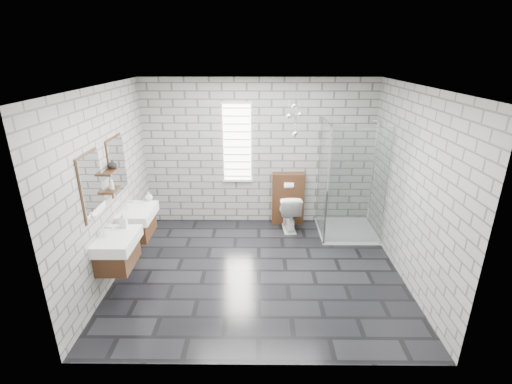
{
  "coord_description": "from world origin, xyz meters",
  "views": [
    {
      "loc": [
        -0.0,
        -4.82,
        3.12
      ],
      "look_at": [
        -0.04,
        0.35,
        1.14
      ],
      "focal_mm": 26.0,
      "sensor_mm": 36.0,
      "label": 1
    }
  ],
  "objects_px": {
    "vanity_left": "(114,242)",
    "vanity_right": "(135,214)",
    "toilet": "(289,211)",
    "shower_enclosure": "(344,209)",
    "cistern_panel": "(288,198)"
  },
  "relations": [
    {
      "from": "vanity_right",
      "to": "shower_enclosure",
      "type": "distance_m",
      "value": 3.51
    },
    {
      "from": "cistern_panel",
      "to": "shower_enclosure",
      "type": "xyz_separation_m",
      "value": [
        0.95,
        -0.52,
        0.0
      ]
    },
    {
      "from": "cistern_panel",
      "to": "toilet",
      "type": "height_order",
      "value": "cistern_panel"
    },
    {
      "from": "cistern_panel",
      "to": "toilet",
      "type": "relative_size",
      "value": 1.45
    },
    {
      "from": "shower_enclosure",
      "to": "toilet",
      "type": "relative_size",
      "value": 2.95
    },
    {
      "from": "vanity_left",
      "to": "cistern_panel",
      "type": "relative_size",
      "value": 1.57
    },
    {
      "from": "vanity_right",
      "to": "shower_enclosure",
      "type": "relative_size",
      "value": 0.77
    },
    {
      "from": "vanity_right",
      "to": "cistern_panel",
      "type": "xyz_separation_m",
      "value": [
        2.46,
        1.32,
        -0.26
      ]
    },
    {
      "from": "shower_enclosure",
      "to": "cistern_panel",
      "type": "bearing_deg",
      "value": 151.4
    },
    {
      "from": "vanity_left",
      "to": "vanity_right",
      "type": "xyz_separation_m",
      "value": [
        0.0,
        0.88,
        0.0
      ]
    },
    {
      "from": "shower_enclosure",
      "to": "vanity_right",
      "type": "bearing_deg",
      "value": -166.67
    },
    {
      "from": "vanity_left",
      "to": "shower_enclosure",
      "type": "relative_size",
      "value": 0.77
    },
    {
      "from": "vanity_left",
      "to": "vanity_right",
      "type": "distance_m",
      "value": 0.88
    },
    {
      "from": "cistern_panel",
      "to": "toilet",
      "type": "xyz_separation_m",
      "value": [
        0.0,
        -0.25,
        -0.16
      ]
    },
    {
      "from": "toilet",
      "to": "vanity_right",
      "type": "bearing_deg",
      "value": 19.61
    }
  ]
}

